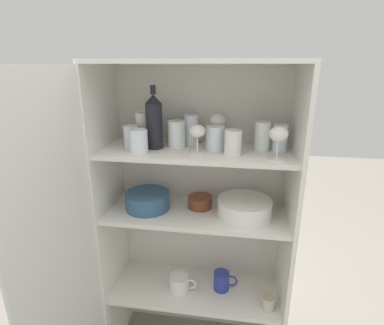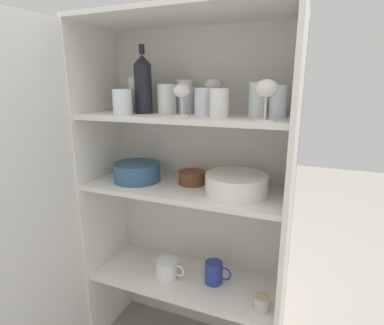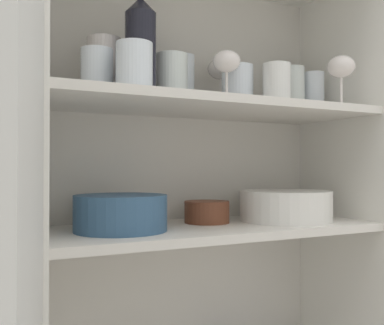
{
  "view_description": "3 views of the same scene",
  "coord_description": "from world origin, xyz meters",
  "views": [
    {
      "loc": [
        0.18,
        -1.09,
        1.47
      ],
      "look_at": [
        -0.03,
        0.21,
        1.04
      ],
      "focal_mm": 28.0,
      "sensor_mm": 36.0,
      "label": 1
    },
    {
      "loc": [
        0.48,
        -0.95,
        1.23
      ],
      "look_at": [
        0.02,
        0.2,
        0.91
      ],
      "focal_mm": 28.0,
      "sensor_mm": 36.0,
      "label": 2
    },
    {
      "loc": [
        -0.54,
        -0.82,
        0.96
      ],
      "look_at": [
        -0.04,
        0.18,
        0.97
      ],
      "focal_mm": 42.0,
      "sensor_mm": 36.0,
      "label": 3
    }
  ],
  "objects": [
    {
      "name": "mixing_bowl_large",
      "position": [
        -0.23,
        0.16,
        0.86
      ],
      "size": [
        0.21,
        0.21,
        0.08
      ],
      "color": "#33567A",
      "rests_on": "shelf_board_middle"
    },
    {
      "name": "tumbler_glass_5",
      "position": [
        0.16,
        0.11,
        1.17
      ],
      "size": [
        0.07,
        0.07,
        0.1
      ],
      "color": "white",
      "rests_on": "shelf_board_upper"
    },
    {
      "name": "storage_jar",
      "position": [
        0.36,
        0.08,
        0.41
      ],
      "size": [
        0.06,
        0.06,
        0.06
      ],
      "color": "beige",
      "rests_on": "shelf_board_lower"
    },
    {
      "name": "cupboard_top_panel",
      "position": [
        0.0,
        0.16,
        1.49
      ],
      "size": [
        0.87,
        0.36,
        0.02
      ],
      "primitive_type": "cube",
      "color": "white",
      "rests_on": "cupboard_side_left"
    },
    {
      "name": "shelf_board_middle",
      "position": [
        0.0,
        0.16,
        0.81
      ],
      "size": [
        0.83,
        0.32,
        0.02
      ],
      "primitive_type": "cube",
      "color": "silver"
    },
    {
      "name": "coffee_mug_extra_1",
      "position": [
        -0.08,
        0.13,
        0.42
      ],
      "size": [
        0.14,
        0.1,
        0.09
      ],
      "color": "white",
      "rests_on": "shelf_board_lower"
    },
    {
      "name": "shelf_board_upper",
      "position": [
        0.0,
        0.16,
        1.11
      ],
      "size": [
        0.83,
        0.32,
        0.02
      ],
      "primitive_type": "cube",
      "color": "silver"
    },
    {
      "name": "cupboard_side_left",
      "position": [
        -0.42,
        0.16,
        0.74
      ],
      "size": [
        0.02,
        0.36,
        1.48
      ],
      "primitive_type": "cube",
      "color": "white",
      "rests_on": "ground_plane"
    },
    {
      "name": "wine_glass_0",
      "position": [
        0.08,
        0.26,
        1.22
      ],
      "size": [
        0.07,
        0.07,
        0.14
      ],
      "color": "silver",
      "rests_on": "shelf_board_upper"
    },
    {
      "name": "tumbler_glass_2",
      "position": [
        -0.25,
        0.23,
        1.19
      ],
      "size": [
        0.08,
        0.08,
        0.15
      ],
      "color": "silver",
      "rests_on": "shelf_board_upper"
    },
    {
      "name": "tumbler_glass_8",
      "position": [
        -0.23,
        0.07,
        1.17
      ],
      "size": [
        0.08,
        0.08,
        0.1
      ],
      "color": "white",
      "rests_on": "shelf_board_upper"
    },
    {
      "name": "tumbler_glass_4",
      "position": [
        -0.09,
        0.19,
        1.18
      ],
      "size": [
        0.08,
        0.08,
        0.12
      ],
      "color": "white",
      "rests_on": "shelf_board_upper"
    },
    {
      "name": "tumbler_glass_0",
      "position": [
        -0.04,
        0.26,
        1.19
      ],
      "size": [
        0.07,
        0.07,
        0.14
      ],
      "color": "white",
      "rests_on": "shelf_board_upper"
    },
    {
      "name": "tumbler_glass_1",
      "position": [
        0.28,
        0.19,
        1.18
      ],
      "size": [
        0.07,
        0.07,
        0.13
      ],
      "color": "white",
      "rests_on": "shelf_board_upper"
    },
    {
      "name": "wine_bottle",
      "position": [
        -0.19,
        0.16,
        1.24
      ],
      "size": [
        0.07,
        0.07,
        0.27
      ],
      "color": "black",
      "rests_on": "shelf_board_upper"
    },
    {
      "name": "wine_glass_1",
      "position": [
        0.01,
        0.11,
        1.21
      ],
      "size": [
        0.07,
        0.07,
        0.12
      ],
      "color": "silver",
      "rests_on": "shelf_board_upper"
    },
    {
      "name": "cupboard_side_right",
      "position": [
        0.42,
        0.16,
        0.74
      ],
      "size": [
        0.02,
        0.36,
        1.48
      ],
      "primitive_type": "cube",
      "color": "white",
      "rests_on": "ground_plane"
    },
    {
      "name": "serving_bowl_small",
      "position": [
        0.01,
        0.21,
        0.85
      ],
      "size": [
        0.12,
        0.12,
        0.06
      ],
      "color": "brown",
      "rests_on": "shelf_board_middle"
    },
    {
      "name": "tumbler_glass_6",
      "position": [
        -0.29,
        0.15,
        1.17
      ],
      "size": [
        0.07,
        0.07,
        0.1
      ],
      "color": "white",
      "rests_on": "shelf_board_upper"
    },
    {
      "name": "cupboard_door",
      "position": [
        -0.47,
        -0.23,
        0.74
      ],
      "size": [
        0.1,
        0.43,
        1.48
      ],
      "color": "silver",
      "rests_on": "ground_plane"
    },
    {
      "name": "wine_glass_2",
      "position": [
        0.33,
        0.06,
        1.21
      ],
      "size": [
        0.07,
        0.07,
        0.13
      ],
      "color": "silver",
      "rests_on": "shelf_board_upper"
    },
    {
      "name": "plate_stack_white",
      "position": [
        0.22,
        0.15,
        0.86
      ],
      "size": [
        0.24,
        0.24,
        0.08
      ],
      "color": "white",
      "rests_on": "shelf_board_middle"
    },
    {
      "name": "shelf_board_lower",
      "position": [
        0.0,
        0.16,
        0.37
      ],
      "size": [
        0.83,
        0.32,
        0.02
      ],
      "primitive_type": "cube",
      "color": "silver"
    },
    {
      "name": "coffee_mug_primary",
      "position": [
        0.13,
        0.17,
        0.43
      ],
      "size": [
        0.12,
        0.08,
        0.1
      ],
      "color": "#283893",
      "rests_on": "shelf_board_lower"
    },
    {
      "name": "tumbler_glass_3",
      "position": [
        0.36,
        0.19,
        1.18
      ],
      "size": [
        0.06,
        0.06,
        0.12
      ],
      "color": "white",
      "rests_on": "shelf_board_upper"
    },
    {
      "name": "cupboard_back_panel",
      "position": [
        0.0,
        0.33,
        0.74
      ],
      "size": [
        0.87,
        0.02,
        1.48
      ],
      "primitive_type": "cube",
      "color": "silver",
      "rests_on": "ground_plane"
    },
    {
      "name": "tumbler_glass_7",
      "position": [
        0.08,
        0.17,
        1.17
      ],
      "size": [
        0.08,
        0.08,
        0.11
      ],
      "color": "white",
      "rests_on": "shelf_board_upper"
    }
  ]
}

